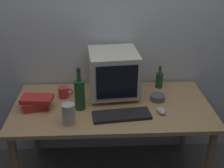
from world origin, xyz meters
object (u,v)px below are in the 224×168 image
keyboard (122,115)px  crt_monitor (113,73)px  computer_mouse (161,111)px  metal_canister (69,114)px  bottle_tall (80,94)px  bottle_short (159,79)px  cd_spindle (157,97)px  mug (64,92)px  book_stack (37,102)px

keyboard → crt_monitor: bearing=90.2°
computer_mouse → metal_canister: bearing=174.2°
bottle_tall → bottle_short: (0.66, 0.33, -0.05)m
crt_monitor → cd_spindle: (0.35, -0.12, -0.17)m
bottle_short → metal_canister: 0.90m
crt_monitor → mug: 0.43m
keyboard → bottle_short: bearing=45.4°
book_stack → mug: bearing=41.9°
bottle_tall → bottle_short: bottle_tall is taller
bottle_tall → crt_monitor: bearing=40.1°
bottle_short → cd_spindle: 0.24m
bottle_tall → mug: 0.25m
book_stack → bottle_short: bearing=17.5°
mug → keyboard: bearing=-35.0°
keyboard → mug: mug is taller
crt_monitor → bottle_tall: crt_monitor is taller
book_stack → mug: 0.25m
computer_mouse → keyboard: bearing=172.9°
keyboard → metal_canister: (-0.37, -0.07, 0.06)m
keyboard → bottle_tall: 0.35m
metal_canister → bottle_tall: bearing=70.5°
crt_monitor → metal_canister: 0.54m
computer_mouse → bottle_short: (0.06, 0.42, 0.06)m
bottle_tall → cd_spindle: (0.61, 0.10, -0.11)m
keyboard → bottle_tall: size_ratio=1.24×
crt_monitor → mug: bearing=-174.8°
keyboard → bottle_short: size_ratio=2.09×
bottle_tall → mug: bearing=127.8°
keyboard → bottle_short: 0.58m
bottle_tall → bottle_short: 0.74m
crt_monitor → bottle_tall: bearing=-139.9°
computer_mouse → bottle_short: 0.43m
cd_spindle → bottle_tall: bearing=-170.3°
computer_mouse → bottle_short: size_ratio=0.50×
bottle_tall → computer_mouse: bearing=-8.4°
crt_monitor → mug: size_ratio=3.48×
computer_mouse → cd_spindle: 0.19m
book_stack → metal_canister: metal_canister is taller
keyboard → bottle_short: (0.36, 0.46, 0.06)m
bottle_tall → metal_canister: 0.21m
bottle_tall → mug: size_ratio=2.82×
cd_spindle → keyboard: bearing=-142.6°
bottle_short → cd_spindle: (-0.05, -0.22, -0.05)m
bottle_short → metal_canister: size_ratio=1.34×
book_stack → bottle_tall: bearing=-2.9°
keyboard → cd_spindle: size_ratio=3.50×
computer_mouse → mug: bearing=145.0°
computer_mouse → bottle_short: bottle_short is taller
keyboard → bottle_tall: bottle_tall is taller
keyboard → cd_spindle: cd_spindle is taller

